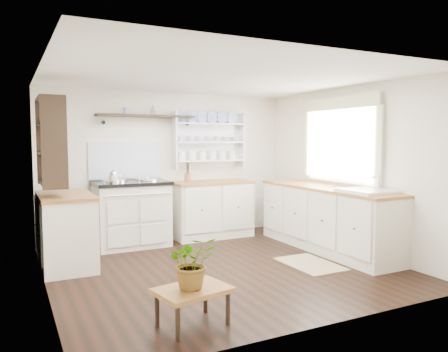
{
  "coord_description": "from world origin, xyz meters",
  "views": [
    {
      "loc": [
        -2.33,
        -4.7,
        1.57
      ],
      "look_at": [
        0.15,
        0.25,
        1.1
      ],
      "focal_mm": 35.0,
      "sensor_mm": 36.0,
      "label": 1
    }
  ],
  "objects": [
    {
      "name": "floor",
      "position": [
        0.0,
        0.0,
        0.0
      ],
      "size": [
        4.0,
        3.8,
        0.01
      ],
      "primitive_type": "cube",
      "color": "black",
      "rests_on": "ground"
    },
    {
      "name": "wall_back",
      "position": [
        0.0,
        1.9,
        1.15
      ],
      "size": [
        4.0,
        0.02,
        2.3
      ],
      "primitive_type": "cube",
      "color": "beige",
      "rests_on": "ground"
    },
    {
      "name": "wall_right",
      "position": [
        2.0,
        0.0,
        1.15
      ],
      "size": [
        0.02,
        3.8,
        2.3
      ],
      "primitive_type": "cube",
      "color": "beige",
      "rests_on": "ground"
    },
    {
      "name": "wall_left",
      "position": [
        -2.0,
        0.0,
        1.15
      ],
      "size": [
        0.02,
        3.8,
        2.3
      ],
      "primitive_type": "cube",
      "color": "beige",
      "rests_on": "ground"
    },
    {
      "name": "ceiling",
      "position": [
        0.0,
        0.0,
        2.3
      ],
      "size": [
        4.0,
        3.8,
        0.01
      ],
      "primitive_type": "cube",
      "color": "white",
      "rests_on": "wall_back"
    },
    {
      "name": "window",
      "position": [
        1.95,
        0.15,
        1.56
      ],
      "size": [
        0.08,
        1.55,
        1.22
      ],
      "color": "white",
      "rests_on": "wall_right"
    },
    {
      "name": "aga_cooker",
      "position": [
        -0.71,
        1.57,
        0.49
      ],
      "size": [
        1.07,
        0.74,
        0.99
      ],
      "color": "beige",
      "rests_on": "floor"
    },
    {
      "name": "back_cabinets",
      "position": [
        0.6,
        1.6,
        0.46
      ],
      "size": [
        1.27,
        0.63,
        0.9
      ],
      "color": "beige",
      "rests_on": "floor"
    },
    {
      "name": "right_cabinets",
      "position": [
        1.7,
        0.1,
        0.46
      ],
      "size": [
        0.62,
        2.43,
        0.9
      ],
      "color": "beige",
      "rests_on": "floor"
    },
    {
      "name": "belfast_sink",
      "position": [
        1.7,
        -0.65,
        0.8
      ],
      "size": [
        0.55,
        0.6,
        0.45
      ],
      "color": "white",
      "rests_on": "right_cabinets"
    },
    {
      "name": "left_cabinets",
      "position": [
        -1.7,
        0.9,
        0.46
      ],
      "size": [
        0.62,
        1.13,
        0.9
      ],
      "color": "beige",
      "rests_on": "floor"
    },
    {
      "name": "plate_rack",
      "position": [
        0.65,
        1.86,
        1.56
      ],
      "size": [
        1.2,
        0.22,
        0.9
      ],
      "color": "white",
      "rests_on": "wall_back"
    },
    {
      "name": "high_shelf",
      "position": [
        -0.4,
        1.78,
        1.91
      ],
      "size": [
        1.5,
        0.29,
        0.16
      ],
      "color": "black",
      "rests_on": "wall_back"
    },
    {
      "name": "left_shelving",
      "position": [
        -1.84,
        0.9,
        1.55
      ],
      "size": [
        0.28,
        0.8,
        1.05
      ],
      "primitive_type": "cube",
      "color": "black",
      "rests_on": "wall_left"
    },
    {
      "name": "kettle",
      "position": [
        -0.99,
        1.45,
        1.03
      ],
      "size": [
        0.16,
        0.16,
        0.2
      ],
      "primitive_type": null,
      "color": "silver",
      "rests_on": "aga_cooker"
    },
    {
      "name": "utensil_crock",
      "position": [
        0.22,
        1.68,
        0.97
      ],
      "size": [
        0.1,
        0.1,
        0.12
      ],
      "primitive_type": "cylinder",
      "color": "#9B4638",
      "rests_on": "back_cabinets"
    },
    {
      "name": "center_table",
      "position": [
        -0.97,
        -1.4,
        0.28
      ],
      "size": [
        0.67,
        0.54,
        0.32
      ],
      "rotation": [
        0.0,
        0.0,
        0.2
      ],
      "color": "brown",
      "rests_on": "floor"
    },
    {
      "name": "potted_plant",
      "position": [
        -0.97,
        -1.4,
        0.55
      ],
      "size": [
        0.44,
        0.4,
        0.45
      ],
      "primitive_type": "imported",
      "rotation": [
        0.0,
        0.0,
        -0.14
      ],
      "color": "#3F7233",
      "rests_on": "center_table"
    },
    {
      "name": "floor_rug",
      "position": [
        1.03,
        -0.4,
        0.01
      ],
      "size": [
        0.55,
        0.85,
        0.02
      ],
      "primitive_type": "cube",
      "rotation": [
        0.0,
        0.0,
        -0.0
      ],
      "color": "olive",
      "rests_on": "floor"
    }
  ]
}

